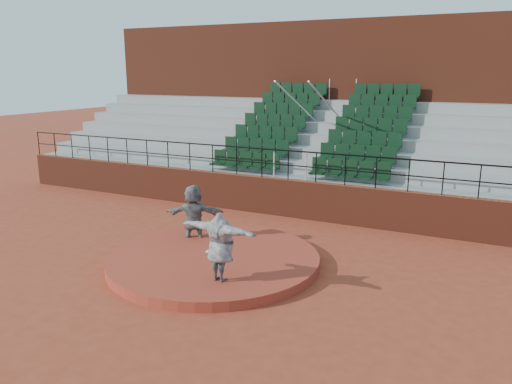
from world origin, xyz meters
TOP-DOWN VIEW (x-y plane):
  - ground at (0.00, 0.00)m, footprint 90.00×90.00m
  - pitchers_mound at (0.00, 0.00)m, footprint 5.50×5.50m
  - pitching_rubber at (0.00, 0.15)m, footprint 0.60×0.15m
  - boundary_wall at (0.00, 5.00)m, footprint 24.00×0.30m
  - wall_railing at (0.00, 5.00)m, footprint 24.04×0.05m
  - seating_deck at (0.00, 8.65)m, footprint 24.00×5.97m
  - press_box_facade at (0.00, 12.60)m, footprint 24.00×3.00m
  - pitcher at (0.97, -1.30)m, footprint 2.03×0.71m
  - fielder at (-1.27, 1.03)m, footprint 1.74×1.16m

SIDE VIEW (x-z plane):
  - ground at x=0.00m, z-range 0.00..0.00m
  - pitchers_mound at x=0.00m, z-range 0.00..0.25m
  - pitching_rubber at x=0.00m, z-range 0.25..0.28m
  - boundary_wall at x=0.00m, z-range 0.00..1.30m
  - fielder at x=-1.27m, z-range 0.00..1.80m
  - pitcher at x=0.97m, z-range 0.25..1.87m
  - seating_deck at x=0.00m, z-range -0.88..3.75m
  - wall_railing at x=0.00m, z-range 1.52..2.54m
  - press_box_facade at x=0.00m, z-range 0.00..7.10m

